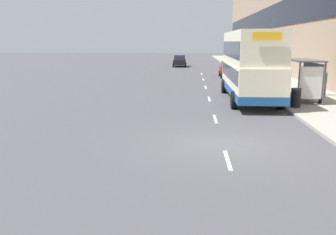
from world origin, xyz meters
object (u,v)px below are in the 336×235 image
at_px(double_decker_bus_near, 250,64).
at_px(litter_bin, 296,98).
at_px(car_1, 180,61).
at_px(pedestrian_1, 324,82).
at_px(pedestrian_at_shelter, 322,87).
at_px(bus_shelter, 307,72).
at_px(car_0, 229,69).

bearing_deg(double_decker_bus_near, litter_bin, -57.47).
distance_m(double_decker_bus_near, car_1, 32.93).
bearing_deg(pedestrian_1, litter_bin, -122.64).
xyz_separation_m(pedestrian_at_shelter, pedestrian_1, (1.26, 3.38, -0.07)).
distance_m(bus_shelter, pedestrian_at_shelter, 1.41).
bearing_deg(litter_bin, bus_shelter, 64.03).
bearing_deg(pedestrian_at_shelter, car_1, 105.40).
xyz_separation_m(car_1, litter_bin, (7.51, -35.70, -0.18)).
bearing_deg(litter_bin, car_1, 101.87).
distance_m(double_decker_bus_near, litter_bin, 4.18).
bearing_deg(pedestrian_at_shelter, pedestrian_1, 69.52).
bearing_deg(car_1, bus_shelter, 104.74).
xyz_separation_m(double_decker_bus_near, car_0, (0.30, 15.79, -1.44)).
relative_size(pedestrian_1, litter_bin, 1.65).
distance_m(pedestrian_at_shelter, pedestrian_1, 3.61).
bearing_deg(pedestrian_at_shelter, double_decker_bus_near, 156.86).
relative_size(double_decker_bus_near, car_1, 2.43).
height_order(bus_shelter, double_decker_bus_near, double_decker_bus_near).
bearing_deg(pedestrian_1, car_1, 109.13).
bearing_deg(car_1, double_decker_bus_near, 99.50).
height_order(bus_shelter, pedestrian_1, bus_shelter).
distance_m(bus_shelter, double_decker_bus_near, 3.40).
height_order(car_1, pedestrian_at_shelter, pedestrian_at_shelter).
relative_size(bus_shelter, car_0, 1.05).
distance_m(car_1, pedestrian_1, 32.56).
xyz_separation_m(double_decker_bus_near, pedestrian_at_shelter, (3.97, -1.70, -1.19)).
xyz_separation_m(car_1, pedestrian_at_shelter, (9.40, -34.14, 0.24)).
height_order(pedestrian_at_shelter, pedestrian_1, pedestrian_at_shelter).
bearing_deg(pedestrian_1, car_0, 109.28).
relative_size(double_decker_bus_near, litter_bin, 9.78).
xyz_separation_m(car_0, litter_bin, (1.77, -19.05, -0.18)).
bearing_deg(bus_shelter, car_0, 100.27).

